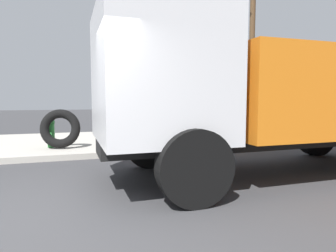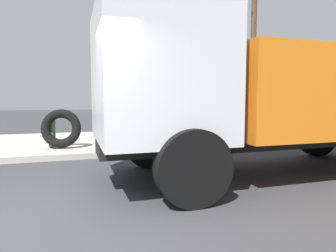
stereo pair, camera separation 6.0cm
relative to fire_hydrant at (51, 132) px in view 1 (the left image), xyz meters
name	(u,v)px [view 1 (the left image)]	position (x,y,z in m)	size (l,w,h in m)	color
ground_plane	(37,232)	(0.16, -5.28, -0.58)	(80.00, 80.00, 0.00)	#38383A
sidewalk_curb	(59,143)	(0.16, 1.22, -0.51)	(36.00, 5.00, 0.15)	#ADA89E
fire_hydrant	(51,132)	(0.00, 0.00, 0.00)	(0.23, 0.51, 0.81)	#2D8438
loose_tire	(60,129)	(0.26, -0.27, 0.11)	(1.06, 1.06, 0.24)	black
stop_sign	(156,97)	(2.77, -0.94, 0.98)	(0.76, 0.08, 2.04)	gray
dump_truck_orange	(268,93)	(4.28, -3.84, 1.03)	(7.01, 2.83, 3.00)	orange
bare_tree	(251,51)	(6.95, 0.86, 2.68)	(1.07, 1.07, 5.95)	#4C3823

